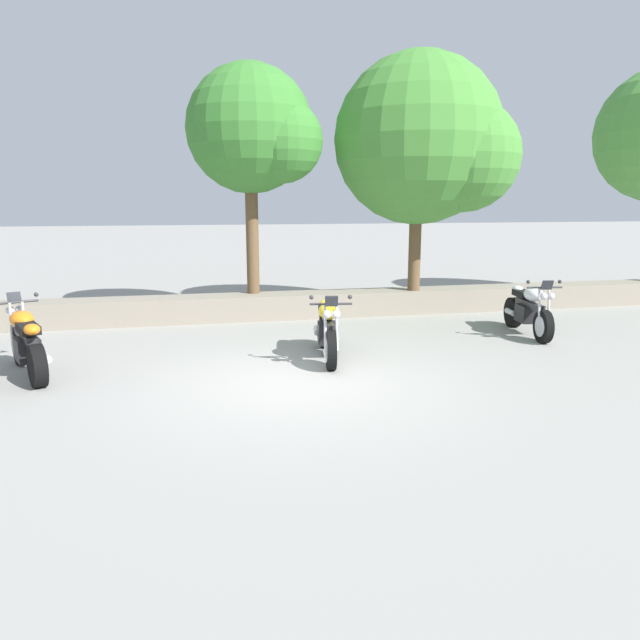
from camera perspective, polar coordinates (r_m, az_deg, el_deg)
name	(u,v)px	position (r m, az deg, el deg)	size (l,w,h in m)	color
ground_plane	(294,381)	(8.60, -2.58, -6.00)	(120.00, 120.00, 0.00)	gray
stone_wall	(257,306)	(13.16, -6.21, 1.32)	(36.00, 0.80, 0.55)	gray
motorcycle_orange_near_left	(26,343)	(9.84, -26.77, -2.06)	(1.06, 1.95, 1.18)	black
motorcycle_yellow_centre	(328,330)	(9.73, 0.77, -0.95)	(0.68, 2.06, 1.18)	black
motorcycle_white_far_right	(529,310)	(12.17, 19.71, 0.89)	(0.67, 2.06, 1.18)	black
leafy_tree_mid_left	(256,132)	(13.18, -6.23, 17.77)	(2.87, 2.73, 4.93)	brown
leafy_tree_mid_right	(428,143)	(13.70, 10.49, 16.62)	(3.94, 3.75, 5.26)	brown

